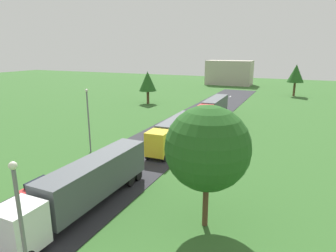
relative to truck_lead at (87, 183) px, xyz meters
The scene contains 12 objects.
road 8.19m from the truck_lead, 107.00° to the left, with size 10.00×140.00×0.06m, color #2B2B30.
lane_marking_centre 5.03m from the truck_lead, 120.56° to the left, with size 0.16×120.50×0.01m.
truck_lead is the anchor object (origin of this frame).
truck_second 17.67m from the truck_lead, 89.41° to the left, with size 2.86×13.30×3.46m.
truck_third 36.57m from the truck_lead, 89.54° to the left, with size 2.87×14.17×3.44m.
car_second 5.28m from the truck_lead, behind, with size 1.91×3.95×1.42m.
lamppost_lead 10.23m from the truck_lead, 66.10° to the right, with size 0.36×0.36×8.02m.
lamppost_second 14.14m from the truck_lead, 128.07° to the left, with size 0.36×0.36×8.00m.
tree_oak 72.83m from the truck_lead, 79.20° to the left, with size 4.43×4.43×8.73m.
tree_birch 10.20m from the truck_lead, ahead, with size 5.98×5.98×8.98m.
tree_maple 48.18m from the truck_lead, 112.21° to the left, with size 4.18×4.18×7.64m.
distant_building 92.22m from the truck_lead, 95.75° to the left, with size 16.26×8.51×8.76m, color #B2A899.
Camera 1 is at (16.93, 0.14, 12.53)m, focal length 31.09 mm.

